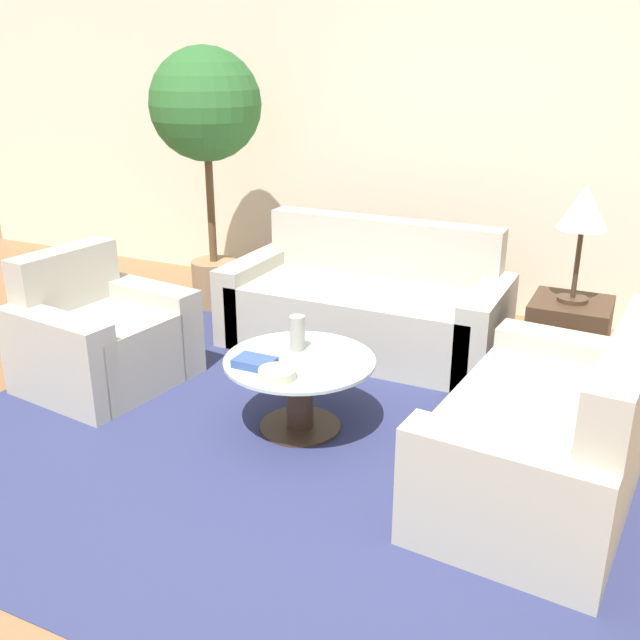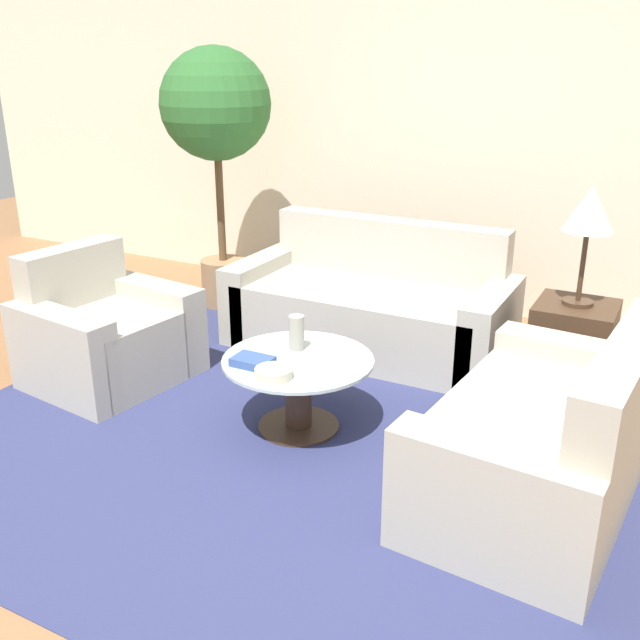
% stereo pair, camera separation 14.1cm
% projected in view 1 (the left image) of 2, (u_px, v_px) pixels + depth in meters
% --- Properties ---
extents(ground_plane, '(14.00, 14.00, 0.00)m').
position_uv_depth(ground_plane, '(254.00, 487.00, 3.38)').
color(ground_plane, '#8E603D').
extents(wall_back, '(10.00, 0.06, 2.60)m').
position_uv_depth(wall_back, '(449.00, 142.00, 5.45)').
color(wall_back, beige).
rests_on(wall_back, ground_plane).
extents(rug, '(3.68, 3.40, 0.01)m').
position_uv_depth(rug, '(300.00, 427.00, 3.92)').
color(rug, navy).
rests_on(rug, ground_plane).
extents(sofa_main, '(1.90, 0.87, 0.85)m').
position_uv_depth(sofa_main, '(367.00, 307.00, 4.95)').
color(sofa_main, '#B2AD9E').
rests_on(sofa_main, ground_plane).
extents(armchair, '(0.90, 0.99, 0.82)m').
position_uv_depth(armchair, '(99.00, 339.00, 4.40)').
color(armchair, '#B2AD9E').
rests_on(armchair, ground_plane).
extents(loveseat, '(0.94, 1.52, 0.83)m').
position_uv_depth(loveseat, '(558.00, 440.00, 3.24)').
color(loveseat, '#B2AD9E').
rests_on(loveseat, ground_plane).
extents(coffee_table, '(0.81, 0.81, 0.41)m').
position_uv_depth(coffee_table, '(300.00, 384.00, 3.83)').
color(coffee_table, '#422D1E').
rests_on(coffee_table, ground_plane).
extents(side_table, '(0.46, 0.46, 0.55)m').
position_uv_depth(side_table, '(567.00, 344.00, 4.33)').
color(side_table, '#422D1E').
rests_on(side_table, ground_plane).
extents(table_lamp, '(0.29, 0.29, 0.69)m').
position_uv_depth(table_lamp, '(584.00, 211.00, 4.05)').
color(table_lamp, '#422D1E').
rests_on(table_lamp, side_table).
extents(potted_plant, '(0.84, 0.84, 2.00)m').
position_uv_depth(potted_plant, '(206.00, 120.00, 5.32)').
color(potted_plant, '#93704C').
rests_on(potted_plant, ground_plane).
extents(vase, '(0.09, 0.09, 0.19)m').
position_uv_depth(vase, '(297.00, 333.00, 3.86)').
color(vase, '#9E998E').
rests_on(vase, coffee_table).
extents(bowl, '(0.19, 0.19, 0.05)m').
position_uv_depth(bowl, '(277.00, 374.00, 3.54)').
color(bowl, beige).
rests_on(bowl, coffee_table).
extents(book_stack, '(0.21, 0.15, 0.04)m').
position_uv_depth(book_stack, '(255.00, 362.00, 3.68)').
color(book_stack, '#334C8C').
rests_on(book_stack, coffee_table).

